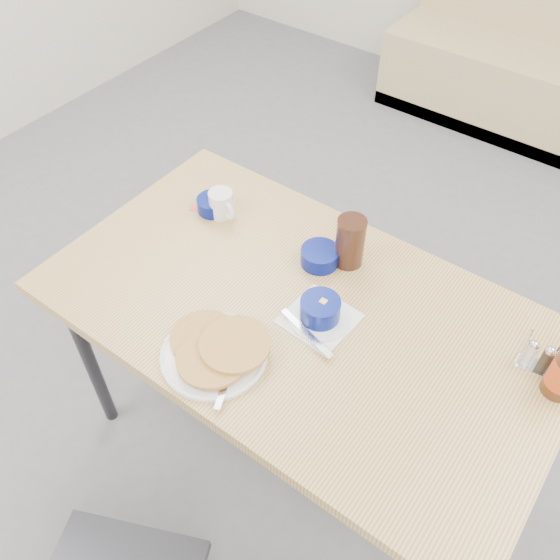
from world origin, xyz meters
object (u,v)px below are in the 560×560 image
Objects in this scene: grits_setting at (320,312)px; butter_bowl at (320,256)px; amber_tumbler at (350,242)px; condiment_caddy at (537,357)px; creamer_bowl at (213,205)px; dining_table at (300,323)px; pancake_plate at (216,351)px; coffee_mug at (222,204)px.

grits_setting is 1.77× the size of butter_bowl.
butter_bowl is at bearing -140.04° from amber_tumbler.
creamer_bowl is at bearing 172.43° from condiment_caddy.
creamer_bowl is (-0.46, 0.17, 0.08)m from dining_table.
pancake_plate is 0.49m from amber_tumbler.
amber_tumbler is at bearing 167.51° from condiment_caddy.
amber_tumbler is at bearing 88.12° from dining_table.
butter_bowl is at bearing 123.72° from grits_setting.
pancake_plate is 1.38× the size of grits_setting.
amber_tumbler reaches higher than butter_bowl.
coffee_mug is at bearing 160.47° from grits_setting.
coffee_mug is at bearing -178.97° from butter_bowl.
coffee_mug is (-0.33, 0.42, 0.02)m from pancake_plate.
coffee_mug is 0.55× the size of grits_setting.
dining_table is 0.28m from pancake_plate.
grits_setting is (0.48, -0.17, -0.01)m from coffee_mug.
pancake_plate is 2.69× the size of creamer_bowl.
grits_setting is at bearing 60.04° from pancake_plate.
creamer_bowl is 0.64× the size of amber_tumbler.
dining_table is 13.88× the size of condiment_caddy.
butter_bowl is at bearing 1.03° from coffee_mug.
grits_setting is 1.94× the size of condiment_caddy.
grits_setting is at bearing -76.69° from amber_tumbler.
condiment_caddy reaches higher than dining_table.
pancake_plate is 0.56m from creamer_bowl.
pancake_plate is 0.79m from condiment_caddy.
grits_setting is 0.54m from creamer_bowl.
coffee_mug reaches higher than butter_bowl.
condiment_caddy is (0.65, 0.45, 0.02)m from pancake_plate.
creamer_bowl is (-0.37, 0.42, 0.00)m from pancake_plate.
coffee_mug is (-0.42, 0.17, 0.11)m from dining_table.
coffee_mug is 1.09× the size of creamer_bowl.
pancake_plate is 2.43× the size of butter_bowl.
amber_tumbler reaches higher than condiment_caddy.
amber_tumbler is (0.42, 0.06, 0.03)m from coffee_mug.
condiment_caddy is at bearing -3.53° from amber_tumbler.
butter_bowl is at bearing 86.40° from pancake_plate.
coffee_mug is at bearing -172.01° from amber_tumbler.
amber_tumbler is at bearing 39.96° from butter_bowl.
condiment_caddy is at bearing 18.77° from dining_table.
dining_table is 12.62× the size of butter_bowl.
coffee_mug is 0.51m from grits_setting.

